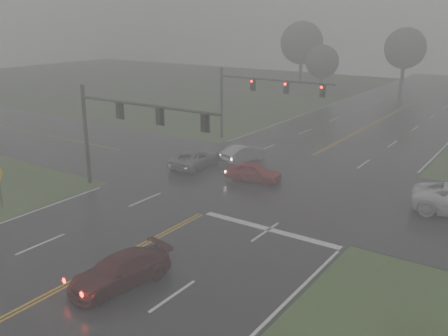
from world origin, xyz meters
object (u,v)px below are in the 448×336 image
Objects in this scene: car_grey at (196,167)px; signal_gantry_far at (253,92)px; sedan_maroon at (121,285)px; signal_gantry_near at (121,121)px; sedan_silver at (244,161)px; sedan_red at (254,181)px.

signal_gantry_far is (-0.43, 9.35, 4.78)m from car_grey.
signal_gantry_near is (-8.69, 8.93, 4.90)m from sedan_maroon.
car_grey is at bearing 86.42° from signal_gantry_near.
car_grey reaches higher than sedan_silver.
signal_gantry_near is at bearing 84.25° from car_grey.
signal_gantry_far is at bearing -89.51° from car_grey.
signal_gantry_far is (-2.72, 5.84, 4.78)m from sedan_silver.
sedan_maroon is 16.08m from sedan_red.
sedan_red is 0.99× the size of sedan_silver.
sedan_red is at bearing 48.82° from signal_gantry_near.
signal_gantry_near reaches higher than sedan_red.
car_grey is at bearing 128.62° from sedan_maroon.
sedan_silver is 8.02m from signal_gantry_far.
sedan_maroon is at bearing -45.79° from signal_gantry_near.
sedan_red is 0.35× the size of signal_gantry_far.
sedan_red is 0.35× the size of signal_gantry_near.
sedan_silver is at bearing 75.87° from signal_gantry_near.
sedan_silver is 0.35× the size of signal_gantry_near.
sedan_silver is 12.27m from signal_gantry_near.
sedan_maroon is 20.72m from sedan_silver.
sedan_silver is at bearing 118.56° from sedan_maroon.
sedan_maroon is 0.41× the size of signal_gantry_near.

